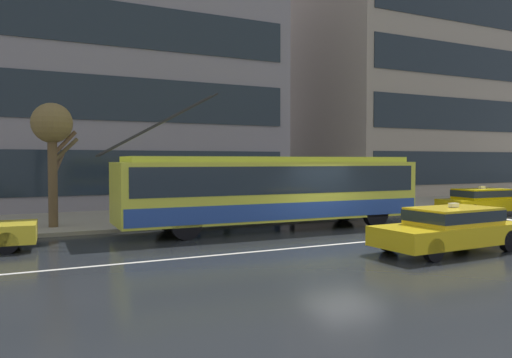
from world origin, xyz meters
name	(u,v)px	position (x,y,z in m)	size (l,w,h in m)	color
ground_plane	(343,237)	(0.00, 0.00, 0.00)	(160.00, 160.00, 0.00)	#202327
sidewalk_slab	(234,210)	(0.00, 9.34, 0.07)	(80.00, 10.00, 0.14)	gray
crosswalk_stripe_edge_near	(442,223)	(5.92, 1.17, 0.00)	(0.44, 4.40, 0.01)	beige
crosswalk_stripe_inner_a	(458,222)	(6.82, 1.17, 0.00)	(0.44, 4.40, 0.01)	beige
crosswalk_stripe_center	(473,221)	(7.72, 1.17, 0.00)	(0.44, 4.40, 0.01)	beige
crosswalk_stripe_inner_b	(487,220)	(8.62, 1.17, 0.00)	(0.44, 4.40, 0.01)	beige
crosswalk_stripe_edge_far	(501,219)	(9.52, 1.17, 0.00)	(0.44, 4.40, 0.01)	beige
lane_centre_line	(365,242)	(0.00, -1.20, 0.00)	(72.00, 0.14, 0.01)	silver
trolleybus	(273,189)	(-1.26, 2.74, 1.53)	(12.33, 2.89, 5.00)	#D4D63D
taxi_ahead_of_bus	(484,200)	(10.19, 2.64, 0.70)	(4.71, 2.05, 1.39)	yellow
taxi_oncoming_near	(451,227)	(1.12, -3.63, 0.70)	(4.68, 2.00, 1.39)	yellow
pedestrian_at_shelter	(292,183)	(0.77, 4.82, 1.63)	(1.14, 1.14, 1.92)	black
pedestrian_approaching_curb	(229,179)	(-1.28, 6.94, 1.76)	(1.54, 1.54, 1.99)	#18282C
pedestrian_walking_past	(199,179)	(-3.08, 5.95, 1.84)	(1.21, 1.21, 2.06)	#172C4B
pedestrian_waiting_by_pole	(278,193)	(0.89, 6.28, 1.09)	(0.39, 0.39, 1.62)	navy
street_tree_bare	(52,130)	(-8.81, 6.00, 3.76)	(1.77, 1.56, 4.61)	brown
office_tower_corner_left	(62,20)	(-7.19, 19.36, 11.30)	(23.83, 16.11, 22.59)	gray
office_tower_corner_right	(404,53)	(19.78, 18.50, 11.71)	(19.39, 14.24, 23.40)	gray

